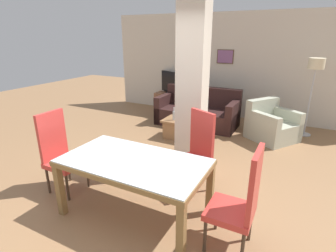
% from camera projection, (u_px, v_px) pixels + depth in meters
% --- Properties ---
extents(ground_plane, '(18.00, 18.00, 0.00)m').
position_uv_depth(ground_plane, '(136.00, 213.00, 3.33)').
color(ground_plane, '#946C47').
extents(back_wall, '(7.20, 0.09, 2.70)m').
position_uv_depth(back_wall, '(236.00, 67.00, 6.87)').
color(back_wall, beige).
rests_on(back_wall, ground_plane).
extents(divider_pillar, '(0.45, 0.34, 2.70)m').
position_uv_depth(divider_pillar, '(192.00, 87.00, 4.20)').
color(divider_pillar, beige).
rests_on(divider_pillar, ground_plane).
extents(dining_table, '(1.74, 0.95, 0.75)m').
position_uv_depth(dining_table, '(134.00, 171.00, 3.13)').
color(dining_table, olive).
rests_on(dining_table, ground_plane).
extents(dining_chair_head_left, '(0.46, 0.46, 1.16)m').
position_uv_depth(dining_chair_head_left, '(60.00, 151.00, 3.68)').
color(dining_chair_head_left, '#CC3A35').
rests_on(dining_chair_head_left, ground_plane).
extents(dining_chair_head_right, '(0.46, 0.46, 1.16)m').
position_uv_depth(dining_chair_head_right, '(241.00, 201.00, 2.58)').
color(dining_chair_head_right, '#CE3A33').
rests_on(dining_chair_head_right, ground_plane).
extents(dining_chair_far_right, '(0.61, 0.61, 1.16)m').
position_uv_depth(dining_chair_far_right, '(196.00, 150.00, 3.71)').
color(dining_chair_far_right, '#C73732').
rests_on(dining_chair_far_right, ground_plane).
extents(sofa, '(1.94, 0.93, 0.91)m').
position_uv_depth(sofa, '(198.00, 113.00, 6.53)').
color(sofa, '#331C1B').
rests_on(sofa, ground_plane).
extents(armchair, '(1.17, 1.17, 0.83)m').
position_uv_depth(armchair, '(271.00, 126.00, 5.61)').
color(armchair, '#B7BCA5').
rests_on(armchair, ground_plane).
extents(coffee_table, '(0.64, 0.54, 0.41)m').
position_uv_depth(coffee_table, '(179.00, 128.00, 5.72)').
color(coffee_table, '#946741').
rests_on(coffee_table, ground_plane).
extents(bottle, '(0.06, 0.06, 0.27)m').
position_uv_depth(bottle, '(174.00, 115.00, 5.59)').
color(bottle, '#B2B7BC').
rests_on(bottle, coffee_table).
extents(tv_stand, '(1.01, 0.40, 0.52)m').
position_uv_depth(tv_stand, '(172.00, 102.00, 7.74)').
color(tv_stand, '#986043').
rests_on(tv_stand, ground_plane).
extents(tv_screen, '(0.87, 0.42, 0.63)m').
position_uv_depth(tv_screen, '(172.00, 83.00, 7.55)').
color(tv_screen, black).
rests_on(tv_screen, tv_stand).
extents(floor_lamp, '(0.32, 0.32, 1.69)m').
position_uv_depth(floor_lamp, '(315.00, 71.00, 5.47)').
color(floor_lamp, '#B7B7BC').
rests_on(floor_lamp, ground_plane).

